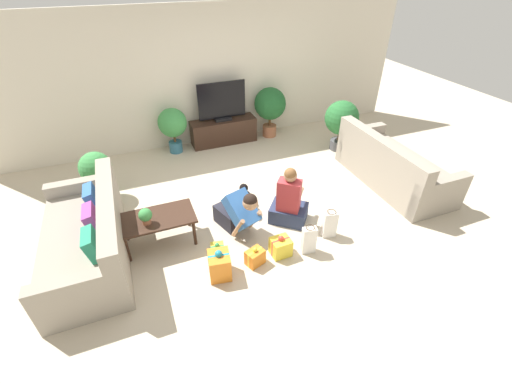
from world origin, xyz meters
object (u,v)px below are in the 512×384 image
(person_kneeling, at_px, (238,212))
(potted_plant_back_right, at_px, (270,106))
(sofa_left, at_px, (89,239))
(coffee_table, at_px, (157,220))
(potted_plant_back_left, at_px, (173,125))
(gift_bag_b, at_px, (330,224))
(gift_box_c, at_px, (217,249))
(sofa_right, at_px, (392,167))
(gift_box_a, at_px, (219,265))
(gift_bag_a, at_px, (309,240))
(tabletop_plant, at_px, (145,216))
(person_sitting, at_px, (289,203))
(potted_plant_corner_left, at_px, (97,171))
(gift_box_b, at_px, (255,257))
(dog, at_px, (246,195))
(potted_plant_corner_right, at_px, (341,120))
(tv, at_px, (222,103))
(gift_box_d, at_px, (281,247))
(tv_console, at_px, (224,131))

(person_kneeling, bearing_deg, potted_plant_back_right, 40.11)
(sofa_left, distance_m, coffee_table, 0.86)
(potted_plant_back_left, distance_m, gift_bag_b, 3.64)
(gift_box_c, bearing_deg, sofa_right, 9.81)
(gift_box_a, relative_size, gift_bag_a, 0.96)
(tabletop_plant, bearing_deg, person_sitting, -3.98)
(gift_bag_b, bearing_deg, potted_plant_corner_left, 143.58)
(gift_bag_b, bearing_deg, gift_bag_a, -157.73)
(coffee_table, bearing_deg, gift_box_c, -35.97)
(sofa_left, relative_size, gift_box_b, 7.72)
(gift_box_a, bearing_deg, gift_box_c, 78.44)
(gift_box_c, xyz_separation_m, gift_bag_b, (1.55, -0.24, 0.15))
(coffee_table, height_order, tabletop_plant, tabletop_plant)
(dog, relative_size, gift_bag_b, 1.22)
(person_kneeling, xyz_separation_m, gift_bag_a, (0.72, -0.72, -0.14))
(potted_plant_back_right, relative_size, gift_bag_a, 2.49)
(potted_plant_corner_right, bearing_deg, tv, 151.06)
(person_sitting, bearing_deg, gift_box_a, 66.63)
(gift_box_c, relative_size, tabletop_plant, 1.04)
(sofa_right, xyz_separation_m, potted_plant_back_left, (-3.21, 2.48, 0.27))
(tv, relative_size, gift_bag_b, 2.27)
(gift_box_a, distance_m, gift_box_c, 0.40)
(gift_box_d, height_order, gift_bag_a, gift_bag_a)
(gift_box_b, height_order, tabletop_plant, tabletop_plant)
(potted_plant_corner_left, relative_size, person_sitting, 0.87)
(gift_box_c, bearing_deg, potted_plant_back_left, 89.54)
(coffee_table, xyz_separation_m, tabletop_plant, (-0.13, -0.08, 0.17))
(potted_plant_corner_right, bearing_deg, gift_box_b, -139.41)
(sofa_right, distance_m, potted_plant_corner_right, 1.44)
(gift_bag_a, bearing_deg, potted_plant_back_left, 107.67)
(dog, xyz_separation_m, tabletop_plant, (-1.48, -0.38, 0.32))
(sofa_right, distance_m, person_kneeling, 2.85)
(potted_plant_corner_left, relative_size, gift_box_d, 2.58)
(sofa_left, relative_size, tabletop_plant, 9.35)
(coffee_table, relative_size, tv_console, 0.74)
(tv_console, relative_size, person_sitting, 1.45)
(coffee_table, distance_m, dog, 1.40)
(tv_console, xyz_separation_m, gift_box_b, (-0.65, -3.45, -0.14))
(coffee_table, height_order, gift_box_d, coffee_table)
(dog, bearing_deg, person_kneeling, 63.92)
(coffee_table, distance_m, potted_plant_corner_right, 4.04)
(potted_plant_corner_left, bearing_deg, gift_box_d, -46.29)
(potted_plant_back_left, bearing_deg, gift_bag_a, -72.33)
(potted_plant_back_left, xyz_separation_m, gift_bag_a, (1.10, -3.45, -0.38))
(tv, height_order, gift_box_a, tv)
(tv_console, bearing_deg, gift_bag_b, -81.37)
(sofa_left, bearing_deg, sofa_right, 90.55)
(tv_console, bearing_deg, tabletop_plant, -124.27)
(sofa_right, relative_size, coffee_table, 2.13)
(gift_box_c, height_order, gift_bag_a, gift_bag_a)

